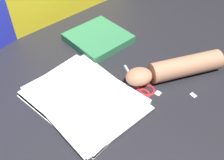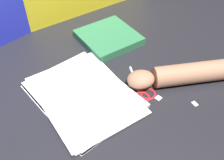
{
  "view_description": "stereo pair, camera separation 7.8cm",
  "coord_description": "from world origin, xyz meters",
  "px_view_note": "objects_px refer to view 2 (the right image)",
  "views": [
    {
      "loc": [
        -0.43,
        -0.43,
        0.61
      ],
      "look_at": [
        -0.02,
        -0.05,
        0.06
      ],
      "focal_mm": 42.0,
      "sensor_mm": 36.0,
      "label": 1
    },
    {
      "loc": [
        -0.37,
        -0.49,
        0.61
      ],
      "look_at": [
        -0.02,
        -0.05,
        0.06
      ],
      "focal_mm": 42.0,
      "sensor_mm": 36.0,
      "label": 2
    }
  ],
  "objects_px": {
    "book_closed": "(108,37)",
    "scissors": "(139,90)",
    "hand_forearm": "(181,74)",
    "paper_stack": "(84,95)"
  },
  "relations": [
    {
      "from": "scissors",
      "to": "hand_forearm",
      "type": "height_order",
      "value": "hand_forearm"
    },
    {
      "from": "scissors",
      "to": "hand_forearm",
      "type": "distance_m",
      "value": 0.14
    },
    {
      "from": "hand_forearm",
      "to": "book_closed",
      "type": "bearing_deg",
      "value": 96.21
    },
    {
      "from": "book_closed",
      "to": "scissors",
      "type": "distance_m",
      "value": 0.29
    },
    {
      "from": "scissors",
      "to": "hand_forearm",
      "type": "relative_size",
      "value": 0.52
    },
    {
      "from": "hand_forearm",
      "to": "paper_stack",
      "type": "bearing_deg",
      "value": 153.2
    },
    {
      "from": "paper_stack",
      "to": "book_closed",
      "type": "relative_size",
      "value": 1.61
    },
    {
      "from": "paper_stack",
      "to": "scissors",
      "type": "xyz_separation_m",
      "value": [
        0.15,
        -0.09,
        -0.0
      ]
    },
    {
      "from": "paper_stack",
      "to": "scissors",
      "type": "relative_size",
      "value": 2.1
    },
    {
      "from": "paper_stack",
      "to": "book_closed",
      "type": "height_order",
      "value": "book_closed"
    }
  ]
}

